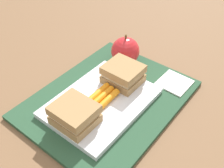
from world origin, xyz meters
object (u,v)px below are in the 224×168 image
at_px(food_tray, 101,102).
at_px(carrot_sticks_bundle, 101,98).
at_px(apple, 125,51).
at_px(paper_napkin, 174,83).
at_px(sandwich_half_left, 75,114).
at_px(sandwich_half_right, 123,74).

xyz_separation_m(food_tray, carrot_sticks_bundle, (0.00, -0.00, 0.01)).
xyz_separation_m(carrot_sticks_bundle, apple, (0.15, 0.05, 0.02)).
xyz_separation_m(apple, paper_napkin, (0.01, -0.14, -0.03)).
xyz_separation_m(sandwich_half_left, sandwich_half_right, (0.16, 0.00, 0.00)).
bearing_deg(carrot_sticks_bundle, apple, 18.04).
bearing_deg(apple, carrot_sticks_bundle, -161.96).
bearing_deg(sandwich_half_left, sandwich_half_right, 0.00).
distance_m(sandwich_half_right, carrot_sticks_bundle, 0.08).
bearing_deg(carrot_sticks_bundle, sandwich_half_left, 179.37).
height_order(apple, paper_napkin, apple).
xyz_separation_m(sandwich_half_left, apple, (0.23, 0.05, 0.00)).
bearing_deg(paper_napkin, carrot_sticks_bundle, 150.52).
relative_size(food_tray, carrot_sticks_bundle, 2.93).
xyz_separation_m(food_tray, sandwich_half_right, (0.08, 0.00, 0.03)).
xyz_separation_m(food_tray, paper_napkin, (0.16, -0.09, -0.00)).
relative_size(sandwich_half_right, apple, 0.97).
xyz_separation_m(sandwich_half_left, carrot_sticks_bundle, (0.08, -0.00, -0.01)).
relative_size(carrot_sticks_bundle, apple, 0.95).
relative_size(sandwich_half_right, carrot_sticks_bundle, 1.02).
bearing_deg(paper_napkin, sandwich_half_right, 131.95).
bearing_deg(food_tray, apple, 17.72).
xyz_separation_m(sandwich_half_right, carrot_sticks_bundle, (-0.08, -0.00, -0.01)).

